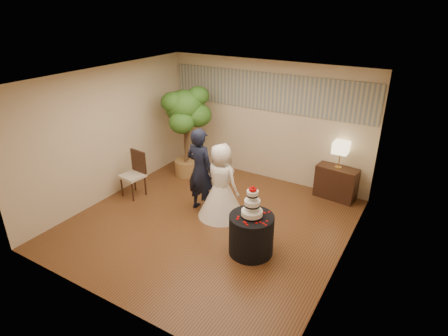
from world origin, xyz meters
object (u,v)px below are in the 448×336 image
Objects in this scene: cake_table at (251,234)px; console at (336,183)px; bride at (221,181)px; ficus_tree at (186,132)px; groom at (200,170)px; table_lamp at (340,155)px; wedding_cake at (252,201)px; side_chair at (132,175)px.

console is (0.70, 2.69, 0.00)m from cake_table.
ficus_tree reaches higher than bride.
groom reaches higher than table_lamp.
table_lamp is (0.70, 2.69, 0.02)m from wedding_cake.
side_chair is (-1.61, -0.28, -0.37)m from groom.
ficus_tree is (-3.50, -0.69, 0.76)m from console.
ficus_tree is at bearing 83.45° from side_chair.
groom is at bearing 153.33° from wedding_cake.
ficus_tree is at bearing 144.37° from cake_table.
side_chair is (-3.86, -2.19, 0.15)m from console.
console is at bearing -125.94° from bride.
cake_table is at bearing 159.20° from groom.
cake_table is 0.75× the size of side_chair.
cake_table is 2.85m from table_lamp.
bride is at bearing 143.79° from cake_table.
groom is 1.68m from side_chair.
groom reaches higher than console.
groom is at bearing 16.90° from side_chair.
groom is at bearing -44.53° from ficus_tree.
console is (0.70, 2.69, -0.64)m from wedding_cake.
bride reaches higher than table_lamp.
bride is (0.48, 0.00, -0.12)m from groom.
wedding_cake is at bearing -98.05° from console.
console is at bearing 180.00° from table_lamp.
groom is at bearing -139.68° from table_lamp.
bride is 2.01× the size of cake_table.
groom is 1.81m from cake_table.
bride is at bearing -132.85° from table_lamp.
wedding_cake is 3.44m from ficus_tree.
ficus_tree reaches higher than groom.
ficus_tree reaches higher than wedding_cake.
ficus_tree is 2.20× the size of side_chair.
bride is 1.34m from wedding_cake.
side_chair is (-3.16, 0.50, -0.49)m from wedding_cake.
bride is 2.13m from side_chair.
wedding_cake is at bearing -104.60° from table_lamp.
bride is at bearing 143.79° from wedding_cake.
wedding_cake is 0.25× the size of ficus_tree.
ficus_tree reaches higher than console.
table_lamp reaches higher than side_chair.
ficus_tree is (-2.80, 2.00, 0.12)m from wedding_cake.
console is at bearing 75.40° from cake_table.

